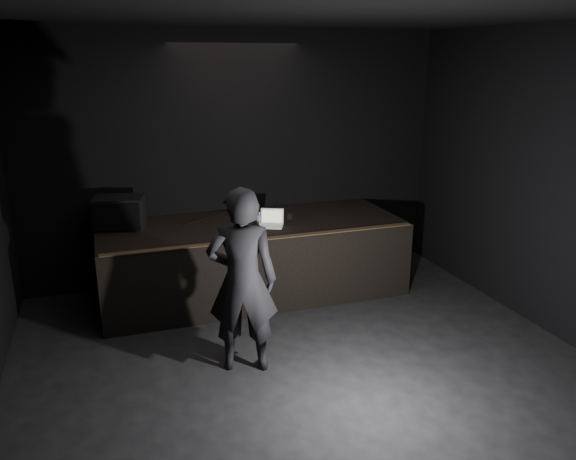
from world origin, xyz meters
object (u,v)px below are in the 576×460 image
Objects in this scene: stage_riser at (253,258)px; person at (242,281)px; stage_monitor at (119,213)px; beer_can at (259,218)px; laptop at (271,222)px.

stage_riser is 2.00m from person.
person is at bearing -51.81° from stage_monitor.
beer_can is 0.09× the size of person.
person reaches higher than laptop.
stage_monitor is at bearing 166.22° from beer_can.
person is at bearing -91.25° from laptop.
beer_can is at bearing -95.11° from person.
stage_riser is 2.07× the size of person.
stage_monitor reaches higher than beer_can.
stage_monitor is (-1.67, 0.34, 0.71)m from stage_riser.
person reaches higher than stage_riser.
stage_monitor reaches higher than stage_riser.
beer_can is (1.74, -0.43, -0.12)m from stage_monitor.
stage_monitor is 0.36× the size of person.
stage_monitor is 1.80m from beer_can.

